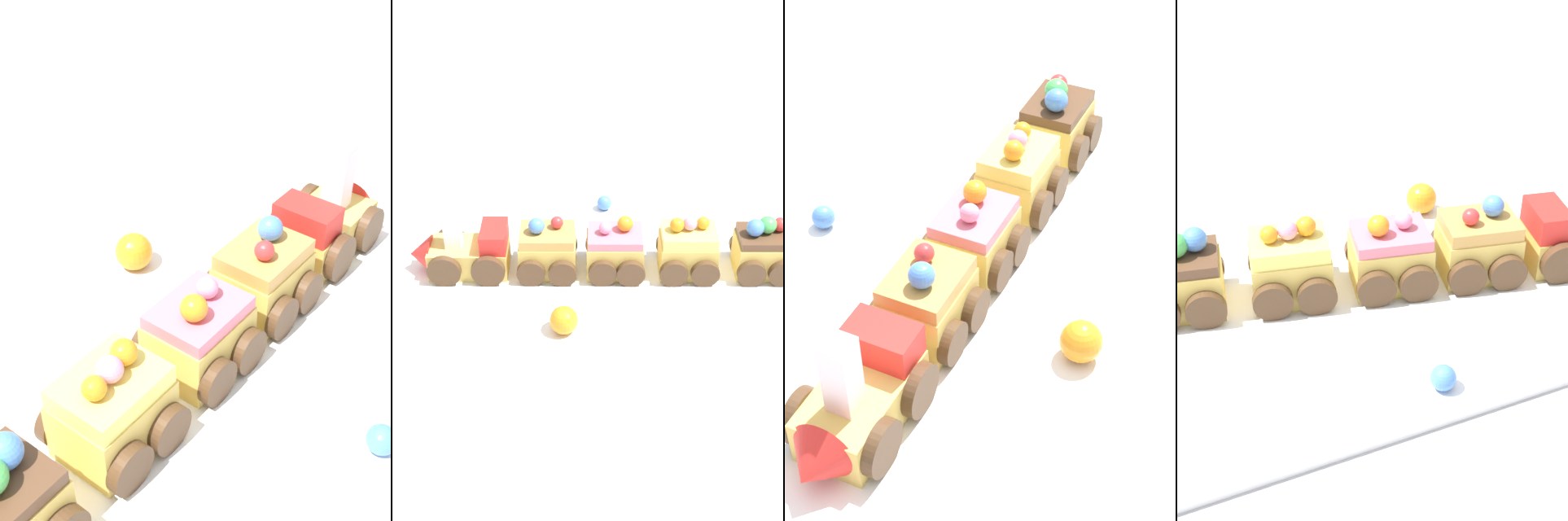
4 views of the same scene
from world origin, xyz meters
The scene contains 8 objects.
ground_plane centered at (0.00, 0.00, 0.00)m, with size 10.00×10.00×0.00m, color #B2B2B7.
display_board centered at (0.00, 0.00, 0.01)m, with size 0.82×0.34×0.01m, color white.
cake_train_locomotive centered at (0.16, -0.04, 0.04)m, with size 0.13×0.09×0.09m.
cake_car_caramel centered at (0.06, -0.03, 0.04)m, with size 0.08×0.08×0.08m.
cake_car_strawberry centered at (-0.02, -0.01, 0.04)m, with size 0.08×0.08×0.07m.
cake_car_lemon centered at (-0.11, 0.01, 0.04)m, with size 0.08×0.08×0.08m.
gumball_orange centered at (0.06, 0.09, 0.03)m, with size 0.03×0.03×0.03m, color orange.
gumball_blue centered at (-0.04, -0.15, 0.02)m, with size 0.02×0.02×0.02m, color #4C84E0.
Camera 1 is at (-0.35, -0.17, 0.39)m, focal length 50.00 mm.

